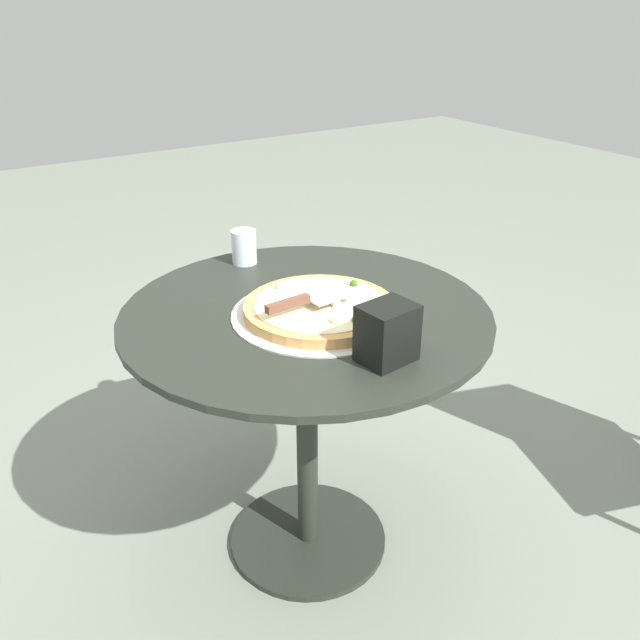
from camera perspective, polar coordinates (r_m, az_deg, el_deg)
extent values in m
plane|color=gray|center=(1.98, -1.01, -18.20)|extent=(10.00, 10.00, 0.00)
cylinder|color=#252B23|center=(1.57, -1.21, 0.56)|extent=(0.87, 0.87, 0.02)
cylinder|color=#252B23|center=(1.75, -1.10, -9.81)|extent=(0.06, 0.06, 0.68)
cylinder|color=#252B23|center=(1.98, -1.01, -18.01)|extent=(0.43, 0.43, 0.02)
cylinder|color=silver|center=(1.54, 0.00, 0.51)|extent=(0.41, 0.41, 0.00)
cylinder|color=tan|center=(1.53, 0.00, 0.97)|extent=(0.35, 0.35, 0.02)
cylinder|color=beige|center=(1.53, 0.00, 1.43)|extent=(0.31, 0.31, 0.00)
sphere|color=#39641E|center=(1.62, 2.96, 3.07)|extent=(0.02, 0.02, 0.02)
sphere|color=#E0ECBF|center=(1.43, 1.37, -0.03)|extent=(0.02, 0.02, 0.02)
sphere|color=#357225|center=(1.55, -0.52, 2.05)|extent=(0.02, 0.02, 0.02)
sphere|color=#30711C|center=(1.44, 3.00, 0.04)|extent=(0.02, 0.02, 0.02)
sphere|color=#2A6834|center=(1.54, 1.04, 1.91)|extent=(0.02, 0.02, 0.02)
sphere|color=silver|center=(1.60, -3.40, 2.91)|extent=(0.02, 0.02, 0.02)
sphere|color=silver|center=(1.51, 1.37, 1.42)|extent=(0.02, 0.02, 0.02)
sphere|color=#35731F|center=(1.52, -3.42, 1.36)|extent=(0.01, 0.01, 0.01)
sphere|color=silver|center=(1.49, 3.45, 1.07)|extent=(0.02, 0.02, 0.02)
cube|color=silver|center=(1.52, 0.50, 2.17)|extent=(0.11, 0.09, 0.00)
cube|color=brown|center=(1.46, -2.76, 1.39)|extent=(0.11, 0.03, 0.02)
cylinder|color=silver|center=(1.83, -6.49, 6.20)|extent=(0.07, 0.07, 0.09)
cube|color=black|center=(1.34, 5.74, -1.12)|extent=(0.12, 0.10, 0.12)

